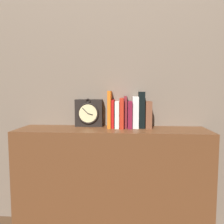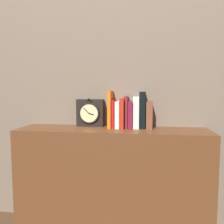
{
  "view_description": "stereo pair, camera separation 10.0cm",
  "coord_description": "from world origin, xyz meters",
  "px_view_note": "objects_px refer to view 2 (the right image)",
  "views": [
    {
      "loc": [
        0.1,
        -1.44,
        0.99
      ],
      "look_at": [
        0.0,
        0.0,
        0.86
      ],
      "focal_mm": 35.0,
      "sensor_mm": 36.0,
      "label": 1
    },
    {
      "loc": [
        0.2,
        -1.43,
        0.99
      ],
      "look_at": [
        0.0,
        0.0,
        0.86
      ],
      "focal_mm": 35.0,
      "sensor_mm": 36.0,
      "label": 2
    }
  ],
  "objects_px": {
    "book_slot4_maroon": "(126,112)",
    "book_slot3_red": "(122,113)",
    "clock": "(90,113)",
    "book_slot0_orange": "(110,109)",
    "book_slot1_red": "(114,114)",
    "book_slot2_white": "(118,114)",
    "book_slot5_maroon": "(131,115)",
    "book_slot7_black": "(142,110)",
    "book_slot6_white": "(136,112)",
    "book_slot8_brown": "(149,115)"
  },
  "relations": [
    {
      "from": "book_slot8_brown",
      "to": "clock",
      "type": "bearing_deg",
      "value": 176.24
    },
    {
      "from": "book_slot0_orange",
      "to": "book_slot4_maroon",
      "type": "distance_m",
      "value": 0.11
    },
    {
      "from": "book_slot0_orange",
      "to": "book_slot7_black",
      "type": "distance_m",
      "value": 0.22
    },
    {
      "from": "book_slot7_black",
      "to": "book_slot1_red",
      "type": "bearing_deg",
      "value": -178.75
    },
    {
      "from": "clock",
      "to": "book_slot4_maroon",
      "type": "xyz_separation_m",
      "value": [
        0.26,
        -0.02,
        0.01
      ]
    },
    {
      "from": "book_slot0_orange",
      "to": "book_slot7_black",
      "type": "relative_size",
      "value": 1.02
    },
    {
      "from": "book_slot1_red",
      "to": "book_slot2_white",
      "type": "bearing_deg",
      "value": -12.64
    },
    {
      "from": "book_slot7_black",
      "to": "book_slot8_brown",
      "type": "xyz_separation_m",
      "value": [
        0.05,
        -0.01,
        -0.03
      ]
    },
    {
      "from": "book_slot2_white",
      "to": "book_slot3_red",
      "type": "bearing_deg",
      "value": -11.47
    },
    {
      "from": "book_slot1_red",
      "to": "book_slot6_white",
      "type": "relative_size",
      "value": 0.9
    },
    {
      "from": "book_slot4_maroon",
      "to": "book_slot6_white",
      "type": "height_order",
      "value": "book_slot4_maroon"
    },
    {
      "from": "clock",
      "to": "book_slot7_black",
      "type": "distance_m",
      "value": 0.38
    },
    {
      "from": "book_slot6_white",
      "to": "book_slot1_red",
      "type": "bearing_deg",
      "value": 179.66
    },
    {
      "from": "book_slot0_orange",
      "to": "book_slot5_maroon",
      "type": "xyz_separation_m",
      "value": [
        0.14,
        -0.0,
        -0.04
      ]
    },
    {
      "from": "book_slot4_maroon",
      "to": "book_slot5_maroon",
      "type": "xyz_separation_m",
      "value": [
        0.03,
        -0.01,
        -0.02
      ]
    },
    {
      "from": "book_slot4_maroon",
      "to": "book_slot8_brown",
      "type": "xyz_separation_m",
      "value": [
        0.16,
        -0.0,
        -0.02
      ]
    },
    {
      "from": "clock",
      "to": "book_slot2_white",
      "type": "bearing_deg",
      "value": -9.3
    },
    {
      "from": "book_slot0_orange",
      "to": "book_slot4_maroon",
      "type": "relative_size",
      "value": 1.16
    },
    {
      "from": "book_slot1_red",
      "to": "book_slot3_red",
      "type": "relative_size",
      "value": 0.94
    },
    {
      "from": "clock",
      "to": "book_slot8_brown",
      "type": "distance_m",
      "value": 0.42
    },
    {
      "from": "book_slot3_red",
      "to": "book_slot1_red",
      "type": "bearing_deg",
      "value": 167.95
    },
    {
      "from": "book_slot4_maroon",
      "to": "book_slot8_brown",
      "type": "height_order",
      "value": "book_slot4_maroon"
    },
    {
      "from": "book_slot4_maroon",
      "to": "book_slot6_white",
      "type": "xyz_separation_m",
      "value": [
        0.07,
        -0.0,
        -0.0
      ]
    },
    {
      "from": "book_slot1_red",
      "to": "book_slot7_black",
      "type": "relative_size",
      "value": 0.77
    },
    {
      "from": "book_slot8_brown",
      "to": "book_slot7_black",
      "type": "bearing_deg",
      "value": 173.69
    },
    {
      "from": "book_slot8_brown",
      "to": "book_slot0_orange",
      "type": "bearing_deg",
      "value": -178.46
    },
    {
      "from": "book_slot2_white",
      "to": "book_slot6_white",
      "type": "relative_size",
      "value": 0.85
    },
    {
      "from": "book_slot5_maroon",
      "to": "book_slot6_white",
      "type": "relative_size",
      "value": 0.85
    },
    {
      "from": "book_slot0_orange",
      "to": "book_slot2_white",
      "type": "xyz_separation_m",
      "value": [
        0.05,
        0.0,
        -0.04
      ]
    },
    {
      "from": "clock",
      "to": "book_slot0_orange",
      "type": "height_order",
      "value": "book_slot0_orange"
    },
    {
      "from": "book_slot3_red",
      "to": "book_slot5_maroon",
      "type": "height_order",
      "value": "book_slot3_red"
    },
    {
      "from": "book_slot5_maroon",
      "to": "book_slot8_brown",
      "type": "xyz_separation_m",
      "value": [
        0.13,
        0.01,
        -0.0
      ]
    },
    {
      "from": "book_slot6_white",
      "to": "book_slot7_black",
      "type": "relative_size",
      "value": 0.86
    },
    {
      "from": "book_slot3_red",
      "to": "clock",
      "type": "bearing_deg",
      "value": 170.41
    },
    {
      "from": "book_slot2_white",
      "to": "book_slot3_red",
      "type": "xyz_separation_m",
      "value": [
        0.03,
        -0.01,
        0.01
      ]
    },
    {
      "from": "clock",
      "to": "book_slot4_maroon",
      "type": "distance_m",
      "value": 0.26
    },
    {
      "from": "book_slot7_black",
      "to": "book_slot8_brown",
      "type": "height_order",
      "value": "book_slot7_black"
    },
    {
      "from": "book_slot3_red",
      "to": "book_slot6_white",
      "type": "relative_size",
      "value": 0.95
    },
    {
      "from": "book_slot0_orange",
      "to": "book_slot8_brown",
      "type": "xyz_separation_m",
      "value": [
        0.27,
        0.01,
        -0.04
      ]
    },
    {
      "from": "book_slot0_orange",
      "to": "book_slot3_red",
      "type": "bearing_deg",
      "value": -3.63
    },
    {
      "from": "book_slot1_red",
      "to": "book_slot7_black",
      "type": "height_order",
      "value": "book_slot7_black"
    },
    {
      "from": "clock",
      "to": "book_slot0_orange",
      "type": "relative_size",
      "value": 0.79
    },
    {
      "from": "book_slot1_red",
      "to": "book_slot2_white",
      "type": "relative_size",
      "value": 1.06
    },
    {
      "from": "book_slot0_orange",
      "to": "book_slot1_red",
      "type": "xyz_separation_m",
      "value": [
        0.02,
        0.01,
        -0.03
      ]
    },
    {
      "from": "book_slot5_maroon",
      "to": "book_slot0_orange",
      "type": "bearing_deg",
      "value": 178.98
    },
    {
      "from": "book_slot5_maroon",
      "to": "book_slot6_white",
      "type": "bearing_deg",
      "value": 14.12
    },
    {
      "from": "clock",
      "to": "book_slot6_white",
      "type": "distance_m",
      "value": 0.33
    },
    {
      "from": "book_slot4_maroon",
      "to": "book_slot3_red",
      "type": "bearing_deg",
      "value": -145.5
    },
    {
      "from": "book_slot1_red",
      "to": "book_slot3_red",
      "type": "xyz_separation_m",
      "value": [
        0.06,
        -0.01,
        0.01
      ]
    },
    {
      "from": "book_slot1_red",
      "to": "book_slot7_black",
      "type": "bearing_deg",
      "value": 1.25
    }
  ]
}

